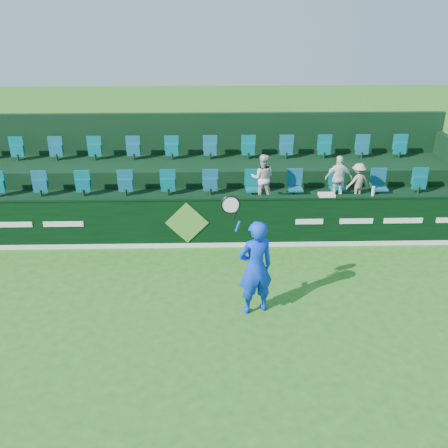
{
  "coord_description": "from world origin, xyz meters",
  "views": [
    {
      "loc": [
        0.65,
        -7.58,
        5.86
      ],
      "look_at": [
        0.91,
        2.8,
        1.15
      ],
      "focal_mm": 40.0,
      "sensor_mm": 36.0,
      "label": 1
    }
  ],
  "objects_px": {
    "drinks_bottle": "(373,191)",
    "spectator_right": "(358,182)",
    "tennis_player": "(255,267)",
    "spectator_left": "(262,178)",
    "towel": "(327,195)",
    "spectator_middle": "(339,178)"
  },
  "relations": [
    {
      "from": "tennis_player",
      "to": "spectator_left",
      "type": "relative_size",
      "value": 2.02
    },
    {
      "from": "towel",
      "to": "spectator_middle",
      "type": "bearing_deg",
      "value": 63.45
    },
    {
      "from": "drinks_bottle",
      "to": "spectator_right",
      "type": "bearing_deg",
      "value": 93.18
    },
    {
      "from": "spectator_middle",
      "to": "towel",
      "type": "relative_size",
      "value": 3.11
    },
    {
      "from": "towel",
      "to": "drinks_bottle",
      "type": "bearing_deg",
      "value": 0.0
    },
    {
      "from": "spectator_right",
      "to": "towel",
      "type": "relative_size",
      "value": 2.58
    },
    {
      "from": "drinks_bottle",
      "to": "spectator_left",
      "type": "bearing_deg",
      "value": 157.21
    },
    {
      "from": "towel",
      "to": "drinks_bottle",
      "type": "relative_size",
      "value": 1.66
    },
    {
      "from": "tennis_player",
      "to": "spectator_right",
      "type": "height_order",
      "value": "tennis_player"
    },
    {
      "from": "tennis_player",
      "to": "spectator_left",
      "type": "xyz_separation_m",
      "value": [
        0.52,
        4.1,
        0.44
      ]
    },
    {
      "from": "spectator_middle",
      "to": "spectator_right",
      "type": "bearing_deg",
      "value": 179.94
    },
    {
      "from": "spectator_right",
      "to": "towel",
      "type": "xyz_separation_m",
      "value": [
        -1.1,
        -1.12,
        0.06
      ]
    },
    {
      "from": "spectator_middle",
      "to": "drinks_bottle",
      "type": "bearing_deg",
      "value": 118.18
    },
    {
      "from": "tennis_player",
      "to": "drinks_bottle",
      "type": "relative_size",
      "value": 10.9
    },
    {
      "from": "spectator_middle",
      "to": "towel",
      "type": "xyz_separation_m",
      "value": [
        -0.56,
        -1.12,
        -0.04
      ]
    },
    {
      "from": "spectator_left",
      "to": "towel",
      "type": "height_order",
      "value": "spectator_left"
    },
    {
      "from": "tennis_player",
      "to": "towel",
      "type": "height_order",
      "value": "tennis_player"
    },
    {
      "from": "spectator_left",
      "to": "spectator_right",
      "type": "relative_size",
      "value": 1.26
    },
    {
      "from": "spectator_right",
      "to": "drinks_bottle",
      "type": "relative_size",
      "value": 4.29
    },
    {
      "from": "spectator_left",
      "to": "towel",
      "type": "relative_size",
      "value": 3.25
    },
    {
      "from": "tennis_player",
      "to": "spectator_right",
      "type": "distance_m",
      "value": 5.17
    },
    {
      "from": "spectator_middle",
      "to": "towel",
      "type": "height_order",
      "value": "spectator_middle"
    }
  ]
}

